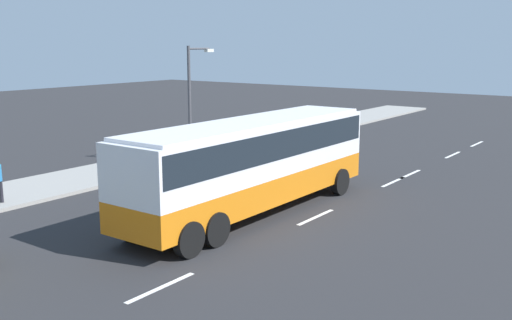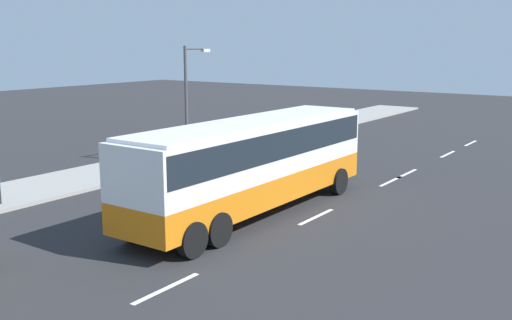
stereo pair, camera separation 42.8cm
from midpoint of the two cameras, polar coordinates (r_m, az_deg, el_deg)
ground_plane at (r=20.98m, az=-4.11°, el=-6.07°), size 120.00×120.00×0.00m
sidewalk_curb at (r=27.52m, az=-18.67°, el=-2.31°), size 80.00×4.00×0.15m
lane_centreline at (r=22.96m, az=8.12°, el=-4.62°), size 40.44×0.16×0.01m
coach_bus at (r=21.58m, az=0.27°, el=0.34°), size 12.01×2.83×3.47m
street_lamp at (r=30.66m, az=-5.73°, el=6.29°), size 1.91×0.24×5.93m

